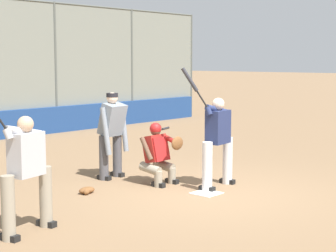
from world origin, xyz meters
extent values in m
plane|color=#846647|center=(0.00, 0.00, 0.00)|extent=(160.00, 160.00, 0.00)
cube|color=white|center=(0.00, 0.00, 0.01)|extent=(0.43, 0.43, 0.01)
cylinder|color=#515651|center=(-9.83, -8.39, 1.99)|extent=(0.08, 0.08, 3.97)
cylinder|color=#515651|center=(-6.56, -8.39, 1.99)|extent=(0.08, 0.08, 3.97)
cylinder|color=#515651|center=(-3.28, -8.39, 1.99)|extent=(0.08, 0.08, 3.97)
cylinder|color=silver|center=(-0.86, -0.18, 0.42)|extent=(0.18, 0.18, 0.85)
cube|color=black|center=(-0.86, -0.18, 0.04)|extent=(0.14, 0.29, 0.08)
cylinder|color=silver|center=(-0.15, -0.11, 0.42)|extent=(0.18, 0.18, 0.85)
cube|color=black|center=(-0.15, -0.11, 0.04)|extent=(0.14, 0.29, 0.08)
cube|color=navy|center=(-0.50, -0.15, 1.07)|extent=(0.49, 0.31, 0.58)
sphere|color=beige|center=(-0.50, -0.15, 1.47)|extent=(0.22, 0.22, 0.22)
cylinder|color=navy|center=(-0.50, -0.17, 1.37)|extent=(0.59, 0.11, 0.22)
cylinder|color=navy|center=(-0.22, -0.14, 1.37)|extent=(0.14, 0.17, 0.16)
sphere|color=black|center=(-0.21, -0.16, 1.43)|extent=(0.04, 0.04, 0.04)
cylinder|color=black|center=(-0.15, -0.23, 1.57)|extent=(0.15, 0.17, 0.29)
cylinder|color=#28282D|center=(-0.02, -0.39, 1.90)|extent=(0.24, 0.27, 0.42)
cylinder|color=gray|center=(-0.20, -0.95, 0.14)|extent=(0.14, 0.14, 0.29)
cylinder|color=gray|center=(-0.19, -1.13, 0.31)|extent=(0.18, 0.44, 0.22)
cube|color=black|center=(-0.20, -0.95, 0.04)|extent=(0.11, 0.26, 0.08)
cylinder|color=gray|center=(0.18, -0.93, 0.14)|extent=(0.14, 0.14, 0.29)
cylinder|color=gray|center=(0.19, -1.12, 0.31)|extent=(0.18, 0.44, 0.22)
cube|color=black|center=(0.18, -0.93, 0.04)|extent=(0.11, 0.26, 0.08)
cube|color=maroon|center=(0.00, -1.16, 0.65)|extent=(0.42, 0.35, 0.51)
cube|color=#B21E1E|center=(0.00, -1.03, 0.65)|extent=(0.38, 0.14, 0.43)
sphere|color=brown|center=(0.00, -1.16, 0.97)|extent=(0.19, 0.19, 0.19)
sphere|color=#B21E1E|center=(0.00, -1.16, 1.00)|extent=(0.21, 0.21, 0.21)
cylinder|color=maroon|center=(-0.16, -0.95, 0.81)|extent=(0.25, 0.50, 0.15)
ellipsoid|color=brown|center=(-0.08, -0.72, 0.77)|extent=(0.30, 0.11, 0.24)
cylinder|color=brown|center=(0.25, -1.16, 0.67)|extent=(0.10, 0.29, 0.41)
cylinder|color=#4C4C51|center=(0.04, -2.14, 0.42)|extent=(0.17, 0.17, 0.83)
cube|color=black|center=(0.04, -2.14, 0.04)|extent=(0.14, 0.29, 0.08)
cylinder|color=#4C4C51|center=(0.42, -2.10, 0.42)|extent=(0.17, 0.17, 0.83)
cube|color=black|center=(0.42, -2.10, 0.04)|extent=(0.14, 0.29, 0.08)
cube|color=gray|center=(0.22, -2.06, 1.13)|extent=(0.49, 0.44, 0.63)
sphere|color=beige|center=(0.22, -2.06, 1.52)|extent=(0.21, 0.21, 0.21)
cylinder|color=black|center=(0.22, -2.06, 1.58)|extent=(0.22, 0.22, 0.07)
cylinder|color=gray|center=(-0.04, -2.02, 0.93)|extent=(0.12, 0.23, 0.88)
cylinder|color=gray|center=(0.47, -1.97, 0.93)|extent=(0.16, 0.24, 0.88)
cylinder|color=gray|center=(2.92, -0.47, 0.41)|extent=(0.17, 0.17, 0.82)
cube|color=black|center=(2.92, -0.47, 0.04)|extent=(0.17, 0.30, 0.08)
cylinder|color=gray|center=(3.59, -0.32, 0.41)|extent=(0.17, 0.17, 0.82)
cube|color=black|center=(3.59, -0.32, 0.04)|extent=(0.17, 0.30, 0.08)
cube|color=#B7B7BC|center=(3.25, -0.39, 1.04)|extent=(0.49, 0.35, 0.56)
sphere|color=tan|center=(3.25, -0.39, 1.42)|extent=(0.21, 0.21, 0.21)
cylinder|color=#B7B7BC|center=(3.26, -0.42, 1.33)|extent=(0.58, 0.17, 0.21)
cylinder|color=#B7B7BC|center=(3.53, -0.36, 1.33)|extent=(0.15, 0.17, 0.16)
sphere|color=black|center=(3.54, -0.38, 1.39)|extent=(0.04, 0.04, 0.04)
sphere|color=black|center=(-5.46, -6.16, 0.03)|extent=(0.04, 0.04, 0.04)
cylinder|color=black|center=(-5.63, -6.21, 0.03)|extent=(0.34, 0.13, 0.03)
cylinder|color=#28282D|center=(-6.03, -6.33, 0.03)|extent=(0.48, 0.20, 0.07)
ellipsoid|color=brown|center=(1.33, -1.51, 0.05)|extent=(0.30, 0.19, 0.11)
ellipsoid|color=brown|center=(1.41, -1.42, 0.05)|extent=(0.11, 0.08, 0.09)
camera|label=1|loc=(7.32, 5.65, 2.24)|focal=60.00mm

